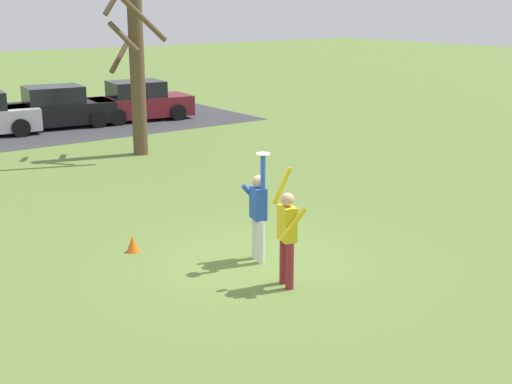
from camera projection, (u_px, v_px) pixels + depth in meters
ground_plane at (256, 263)px, 12.82m from camera, size 120.00×120.00×0.00m
person_catcher at (258, 210)px, 12.70m from camera, size 0.49×0.58×2.08m
person_defender at (287, 231)px, 11.54m from camera, size 0.54×0.62×2.04m
frisbee_disc at (263, 154)px, 12.20m from camera, size 0.25×0.25×0.02m
parked_car_black at (57, 108)px, 26.55m from camera, size 4.30×2.44×1.59m
parked_car_maroon at (139, 102)px, 28.23m from camera, size 4.30×2.44×1.59m
bare_tree_tall at (136, 68)px, 21.27m from camera, size 1.78×2.06×5.96m
field_cone_orange at (133, 244)px, 13.36m from camera, size 0.26×0.26×0.32m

